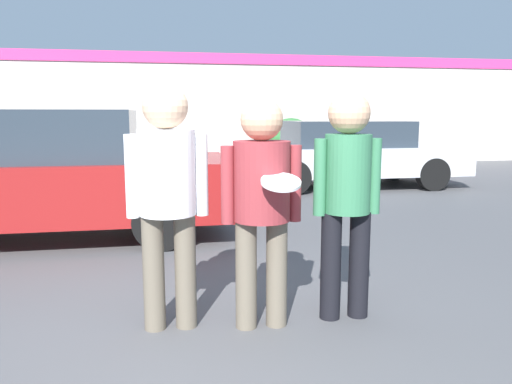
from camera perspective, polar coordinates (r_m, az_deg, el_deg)
ground_plane at (r=3.51m, az=-5.35°, el=-16.47°), size 56.00×56.00×0.00m
storefront_building at (r=14.72m, az=-9.61°, el=9.31°), size 24.00×0.22×3.24m
person_left at (r=3.45m, az=-10.11°, el=0.88°), size 0.56×0.39×1.71m
person_middle_with_frisbee at (r=3.43m, az=0.66°, el=-0.14°), size 0.56×0.60×1.61m
person_right at (r=3.65m, az=10.38°, el=0.54°), size 0.50×0.33×1.66m
parked_car_near at (r=6.55m, az=-23.13°, el=1.77°), size 4.41×1.85×1.55m
parked_car_far at (r=10.63m, az=10.48°, el=4.40°), size 4.60×1.96×1.37m
shrub at (r=14.31m, az=4.02°, el=5.64°), size 1.40×1.40×1.40m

